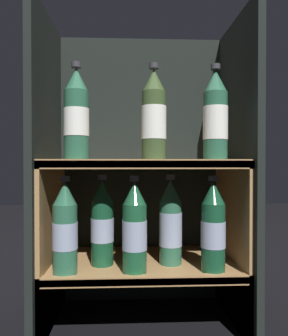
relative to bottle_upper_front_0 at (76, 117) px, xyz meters
The scene contains 13 objects.
fridge_back_wall 0.37m from the bottle_upper_front_0, 57.73° to the left, with size 0.59×0.02×0.91m, color black.
fridge_side_left 0.21m from the bottle_upper_front_0, 132.90° to the left, with size 0.02×0.36×0.91m, color black.
fridge_side_right 0.50m from the bottle_upper_front_0, 13.74° to the left, with size 0.02×0.36×0.91m, color black.
shelf_lower 0.49m from the bottle_upper_front_0, 29.93° to the left, with size 0.55×0.32×0.19m.
shelf_upper 0.32m from the bottle_upper_front_0, 30.71° to the left, with size 0.55×0.32×0.49m.
bottle_upper_front_0 is the anchor object (origin of this frame).
bottle_upper_front_1 0.20m from the bottle_upper_front_0, ahead, with size 0.07×0.07×0.26m.
bottle_upper_front_2 0.37m from the bottle_upper_front_0, ahead, with size 0.07×0.07×0.26m.
bottle_lower_front_0 0.30m from the bottle_upper_front_0, behind, with size 0.07×0.07×0.26m.
bottle_lower_front_1 0.34m from the bottle_upper_front_0, ahead, with size 0.07×0.07×0.26m.
bottle_lower_front_2 0.47m from the bottle_upper_front_0, ahead, with size 0.07×0.07×0.26m.
bottle_lower_back_0 0.31m from the bottle_upper_front_0, 50.58° to the left, with size 0.07×0.07×0.26m.
bottle_lower_back_1 0.40m from the bottle_upper_front_0, 16.04° to the left, with size 0.07×0.07×0.26m.
Camera 1 is at (-0.04, -0.82, 0.48)m, focal length 35.00 mm.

